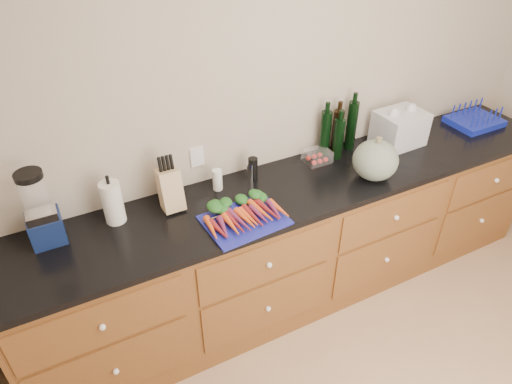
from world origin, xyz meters
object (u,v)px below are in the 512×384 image
squash (375,160)px  knife_block (170,189)px  paper_towel (113,202)px  tomato_box (317,156)px  dish_rack (475,119)px  cutting_board (244,220)px  carrots (242,213)px  blender_appliance (41,212)px

squash → knife_block: 1.22m
squash → paper_towel: squash is taller
squash → tomato_box: size_ratio=1.68×
knife_block → dish_rack: 2.31m
cutting_board → tomato_box: bearing=25.8°
carrots → knife_block: 0.41m
paper_towel → cutting_board: bearing=-27.6°
carrots → dish_rack: dish_rack is taller
squash → dish_rack: squash is taller
blender_appliance → tomato_box: blender_appliance is taller
carrots → knife_block: (-0.30, 0.27, 0.08)m
blender_appliance → dish_rack: size_ratio=1.14×
tomato_box → blender_appliance: bearing=-179.6°
cutting_board → blender_appliance: blender_appliance is taller
cutting_board → paper_towel: size_ratio=1.77×
paper_towel → tomato_box: 1.30m
cutting_board → knife_block: (-0.30, 0.30, 0.11)m
cutting_board → squash: bearing=1.3°
squash → knife_block: bearing=166.7°
carrots → squash: squash is taller
blender_appliance → paper_towel: size_ratio=1.69×
paper_towel → tomato_box: size_ratio=1.49×
dish_rack → blender_appliance: bearing=178.5°
squash → carrots: bearing=179.2°
squash → blender_appliance: bearing=170.8°
knife_block → tomato_box: knife_block is taller
carrots → blender_appliance: (-0.95, 0.29, 0.15)m
cutting_board → tomato_box: 0.76m
paper_towel → dish_rack: size_ratio=0.68×
cutting_board → squash: 0.89m
paper_towel → knife_block: size_ratio=1.03×
squash → blender_appliance: blender_appliance is taller
paper_towel → tomato_box: paper_towel is taller
squash → paper_towel: bearing=168.6°
squash → blender_appliance: (-1.83, 0.30, 0.06)m
paper_towel → tomato_box: bearing=0.4°
blender_appliance → tomato_box: bearing=0.4°
carrots → knife_block: size_ratio=1.78×
squash → blender_appliance: size_ratio=0.67×
cutting_board → tomato_box: tomato_box is taller
cutting_board → dish_rack: size_ratio=1.20×
cutting_board → paper_towel: bearing=152.4°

